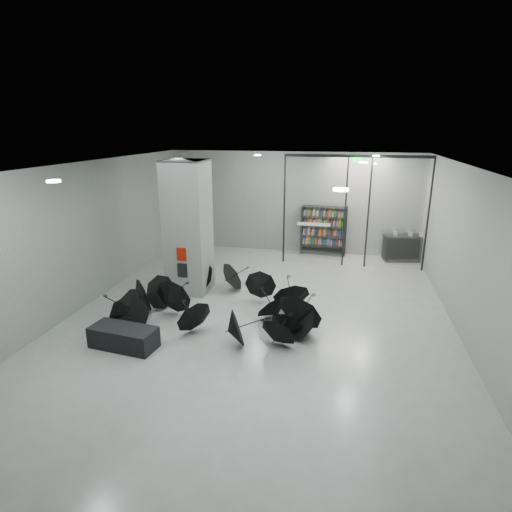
% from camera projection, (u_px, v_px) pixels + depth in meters
% --- Properties ---
extents(room, '(14.00, 14.02, 4.01)m').
position_uv_depth(room, '(255.00, 217.00, 9.89)').
color(room, gray).
rests_on(room, ground).
extents(column, '(1.20, 1.20, 4.00)m').
position_uv_depth(column, '(188.00, 228.00, 12.51)').
color(column, slate).
rests_on(column, ground).
extents(fire_cabinet, '(0.28, 0.04, 0.38)m').
position_uv_depth(fire_cabinet, '(181.00, 254.00, 12.13)').
color(fire_cabinet, '#A50A07').
rests_on(fire_cabinet, column).
extents(info_panel, '(0.30, 0.03, 0.42)m').
position_uv_depth(info_panel, '(182.00, 270.00, 12.27)').
color(info_panel, black).
rests_on(info_panel, column).
extents(exit_sign, '(0.30, 0.06, 0.15)m').
position_uv_depth(exit_sign, '(358.00, 160.00, 14.07)').
color(exit_sign, '#0CE533').
rests_on(exit_sign, room).
extents(glass_partition, '(5.06, 0.08, 4.00)m').
position_uv_depth(glass_partition, '(354.00, 207.00, 14.74)').
color(glass_partition, silver).
rests_on(glass_partition, ground).
extents(bench, '(1.61, 0.84, 0.50)m').
position_uv_depth(bench, '(124.00, 337.00, 9.60)').
color(bench, black).
rests_on(bench, ground).
extents(bookshelf, '(1.79, 0.48, 1.95)m').
position_uv_depth(bookshelf, '(323.00, 231.00, 16.49)').
color(bookshelf, black).
rests_on(bookshelf, ground).
extents(shop_counter, '(1.73, 0.96, 0.98)m').
position_uv_depth(shop_counter, '(406.00, 248.00, 15.85)').
color(shop_counter, black).
rests_on(shop_counter, ground).
extents(umbrella_cluster, '(5.82, 4.55, 1.30)m').
position_uv_depth(umbrella_cluster, '(221.00, 309.00, 10.93)').
color(umbrella_cluster, black).
rests_on(umbrella_cluster, ground).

